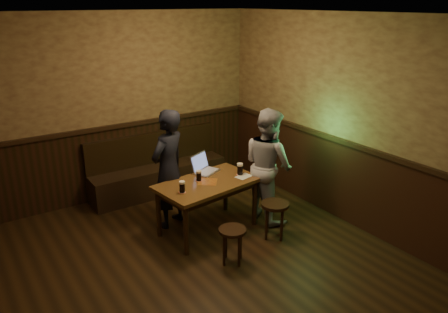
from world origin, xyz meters
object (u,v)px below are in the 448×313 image
object	(u,v)px
pub_table	(208,188)
stool_left	(232,236)
person_suit	(168,169)
pint_left	(182,187)
pint_right	(240,169)
laptop	(204,167)
bench	(158,173)
pint_mid	(199,176)
stool_right	(275,210)
person_grey	(268,165)

from	to	relation	value
pub_table	stool_left	world-z (taller)	pub_table
stool_left	person_suit	world-z (taller)	person_suit
pint_left	pint_right	bearing A→B (deg)	4.91
pint_right	person_suit	world-z (taller)	person_suit
pint_left	laptop	xyz separation A→B (m)	(0.58, 0.44, -0.01)
pub_table	pint_right	bearing A→B (deg)	-11.08
bench	laptop	world-z (taller)	laptop
bench	pint_mid	xyz separation A→B (m)	(-0.08, -1.44, 0.46)
stool_right	person_grey	distance (m)	0.70
pub_table	person_suit	xyz separation A→B (m)	(-0.34, 0.44, 0.20)
pint_right	person_grey	distance (m)	0.41
bench	pint_mid	distance (m)	1.51
pint_mid	person_suit	distance (m)	0.44
pub_table	person_suit	world-z (taller)	person_suit
stool_right	pint_right	bearing A→B (deg)	101.75
stool_left	pint_left	xyz separation A→B (m)	(-0.27, 0.70, 0.43)
pint_left	pint_right	distance (m)	0.93
bench	pub_table	distance (m)	1.56
pint_right	person_grey	xyz separation A→B (m)	(0.40, -0.11, 0.01)
bench	person_grey	xyz separation A→B (m)	(0.90, -1.67, 0.48)
stool_left	person_grey	size ratio (longest dim) A/B	0.28
stool_left	laptop	distance (m)	1.26
pint_mid	person_grey	bearing A→B (deg)	-13.15
person_suit	pub_table	bearing A→B (deg)	102.11
pint_right	person_grey	size ratio (longest dim) A/B	0.10
person_grey	stool_left	bearing A→B (deg)	125.00
person_suit	bench	bearing A→B (deg)	-132.49
stool_left	stool_right	world-z (taller)	stool_right
bench	person_suit	bearing A→B (deg)	-107.21
pint_mid	stool_left	bearing A→B (deg)	-95.71
pint_mid	person_grey	size ratio (longest dim) A/B	0.09
stool_right	person_suit	world-z (taller)	person_suit
pub_table	pint_mid	size ratio (longest dim) A/B	9.70
stool_left	person_suit	distance (m)	1.35
stool_right	person_grey	world-z (taller)	person_grey
person_suit	pint_right	bearing A→B (deg)	125.26
pint_mid	person_grey	world-z (taller)	person_grey
stool_right	pint_right	world-z (taller)	pint_right
pint_right	laptop	size ratio (longest dim) A/B	0.37
pub_table	pint_mid	bearing A→B (deg)	122.05
stool_right	pint_mid	xyz separation A→B (m)	(-0.70, 0.73, 0.39)
pint_mid	pub_table	bearing A→B (deg)	-50.33
pub_table	pint_mid	world-z (taller)	pint_mid
pint_left	pint_right	xyz separation A→B (m)	(0.93, 0.08, 0.01)
pint_left	pint_mid	world-z (taller)	pint_left
stool_right	pint_mid	world-z (taller)	pint_mid
bench	pint_right	size ratio (longest dim) A/B	13.51
pint_mid	pint_right	xyz separation A→B (m)	(0.57, -0.12, 0.01)
stool_left	pint_mid	bearing A→B (deg)	84.29
pub_table	pint_right	world-z (taller)	pint_right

